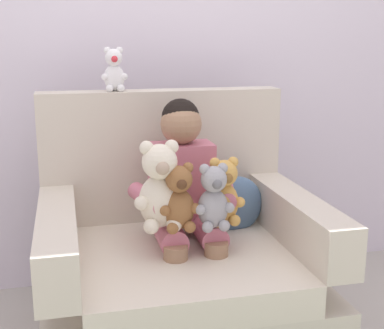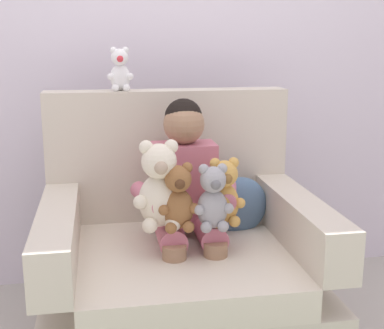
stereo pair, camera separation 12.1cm
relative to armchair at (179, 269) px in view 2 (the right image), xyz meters
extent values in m
cube|color=silver|center=(0.00, 0.72, 0.98)|extent=(6.00, 0.10, 2.60)
cube|color=beige|center=(0.00, -0.05, -0.16)|extent=(1.09, 0.93, 0.32)
cube|color=beige|center=(0.00, -0.12, 0.06)|extent=(0.81, 0.79, 0.12)
cube|color=beige|center=(0.00, 0.34, 0.42)|extent=(1.09, 0.14, 0.59)
cube|color=beige|center=(-0.48, -0.12, 0.22)|extent=(0.14, 0.79, 0.20)
cube|color=beige|center=(0.48, -0.12, 0.22)|extent=(0.14, 0.79, 0.20)
cube|color=#C66B7F|center=(0.04, 0.09, 0.35)|extent=(0.26, 0.16, 0.34)
sphere|color=#9E7556|center=(0.04, 0.09, 0.60)|extent=(0.17, 0.17, 0.17)
sphere|color=black|center=(0.04, 0.10, 0.62)|extent=(0.16, 0.16, 0.16)
cylinder|color=#C66B7F|center=(-0.04, -0.04, 0.18)|extent=(0.11, 0.26, 0.11)
cylinder|color=#9E7556|center=(-0.04, -0.17, 0.03)|extent=(0.09, 0.09, 0.30)
cylinder|color=#C66B7F|center=(0.12, -0.04, 0.18)|extent=(0.11, 0.26, 0.11)
cylinder|color=#9E7556|center=(0.12, -0.17, 0.03)|extent=(0.09, 0.09, 0.30)
cylinder|color=#C66B7F|center=(-0.12, -0.03, 0.33)|extent=(0.13, 0.27, 0.07)
cylinder|color=#C66B7F|center=(0.20, -0.03, 0.33)|extent=(0.13, 0.27, 0.07)
ellipsoid|color=silver|center=(-0.09, -0.10, 0.34)|extent=(0.16, 0.13, 0.21)
sphere|color=silver|center=(-0.09, -0.11, 0.49)|extent=(0.13, 0.13, 0.13)
sphere|color=tan|center=(-0.09, -0.17, 0.48)|extent=(0.05, 0.05, 0.05)
sphere|color=silver|center=(-0.14, -0.11, 0.55)|extent=(0.05, 0.05, 0.05)
sphere|color=silver|center=(-0.17, -0.14, 0.35)|extent=(0.05, 0.05, 0.05)
sphere|color=silver|center=(-0.13, -0.16, 0.26)|extent=(0.06, 0.06, 0.06)
sphere|color=silver|center=(-0.04, -0.11, 0.55)|extent=(0.05, 0.05, 0.05)
sphere|color=silver|center=(-0.02, -0.14, 0.35)|extent=(0.05, 0.05, 0.05)
sphere|color=silver|center=(-0.05, -0.16, 0.26)|extent=(0.06, 0.06, 0.06)
ellipsoid|color=gold|center=(0.16, -0.11, 0.31)|extent=(0.12, 0.10, 0.16)
sphere|color=gold|center=(0.16, -0.12, 0.44)|extent=(0.10, 0.10, 0.10)
sphere|color=brown|center=(0.16, -0.16, 0.43)|extent=(0.04, 0.04, 0.04)
sphere|color=gold|center=(0.12, -0.11, 0.48)|extent=(0.04, 0.04, 0.04)
sphere|color=gold|center=(0.10, -0.14, 0.32)|extent=(0.04, 0.04, 0.04)
sphere|color=gold|center=(0.13, -0.15, 0.25)|extent=(0.05, 0.05, 0.05)
sphere|color=gold|center=(0.20, -0.11, 0.48)|extent=(0.04, 0.04, 0.04)
sphere|color=gold|center=(0.22, -0.14, 0.32)|extent=(0.04, 0.04, 0.04)
sphere|color=gold|center=(0.19, -0.15, 0.25)|extent=(0.05, 0.05, 0.05)
ellipsoid|color=#9E9EA3|center=(0.10, -0.15, 0.31)|extent=(0.12, 0.10, 0.15)
sphere|color=#9E9EA3|center=(0.10, -0.16, 0.43)|extent=(0.10, 0.10, 0.10)
sphere|color=slate|center=(0.10, -0.21, 0.42)|extent=(0.04, 0.04, 0.04)
sphere|color=#9E9EA3|center=(0.07, -0.16, 0.47)|extent=(0.04, 0.04, 0.04)
sphere|color=#9E9EA3|center=(0.05, -0.18, 0.32)|extent=(0.04, 0.04, 0.04)
sphere|color=#9E9EA3|center=(0.07, -0.20, 0.25)|extent=(0.04, 0.04, 0.04)
sphere|color=#9E9EA3|center=(0.14, -0.16, 0.47)|extent=(0.04, 0.04, 0.04)
sphere|color=#9E9EA3|center=(0.16, -0.18, 0.32)|extent=(0.04, 0.04, 0.04)
sphere|color=#9E9EA3|center=(0.14, -0.20, 0.25)|extent=(0.04, 0.04, 0.04)
ellipsoid|color=brown|center=(-0.02, -0.14, 0.31)|extent=(0.12, 0.10, 0.16)
sphere|color=brown|center=(-0.02, -0.15, 0.43)|extent=(0.10, 0.10, 0.10)
sphere|color=#4C2D19|center=(-0.02, -0.19, 0.42)|extent=(0.04, 0.04, 0.04)
sphere|color=brown|center=(-0.06, -0.14, 0.47)|extent=(0.04, 0.04, 0.04)
sphere|color=brown|center=(-0.08, -0.17, 0.32)|extent=(0.04, 0.04, 0.04)
sphere|color=brown|center=(-0.06, -0.18, 0.25)|extent=(0.04, 0.04, 0.04)
sphere|color=brown|center=(0.01, -0.14, 0.47)|extent=(0.04, 0.04, 0.04)
sphere|color=brown|center=(0.03, -0.17, 0.32)|extent=(0.04, 0.04, 0.04)
sphere|color=brown|center=(0.01, -0.18, 0.25)|extent=(0.04, 0.04, 0.04)
ellipsoid|color=white|center=(-0.21, 0.34, 0.77)|extent=(0.09, 0.07, 0.12)
sphere|color=white|center=(-0.21, 0.34, 0.86)|extent=(0.07, 0.07, 0.07)
sphere|color=#DB333D|center=(-0.21, 0.30, 0.85)|extent=(0.03, 0.03, 0.03)
sphere|color=white|center=(-0.23, 0.34, 0.89)|extent=(0.03, 0.03, 0.03)
sphere|color=white|center=(-0.25, 0.32, 0.78)|extent=(0.03, 0.03, 0.03)
sphere|color=white|center=(-0.23, 0.31, 0.73)|extent=(0.03, 0.03, 0.03)
sphere|color=white|center=(-0.18, 0.34, 0.89)|extent=(0.03, 0.03, 0.03)
sphere|color=white|center=(-0.16, 0.32, 0.78)|extent=(0.03, 0.03, 0.03)
sphere|color=white|center=(-0.18, 0.31, 0.73)|extent=(0.03, 0.03, 0.03)
ellipsoid|color=slate|center=(0.29, 0.12, 0.22)|extent=(0.27, 0.16, 0.26)
camera|label=1|loc=(-0.42, -2.02, 0.94)|focal=49.95mm
camera|label=2|loc=(-0.31, -2.04, 0.94)|focal=49.95mm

